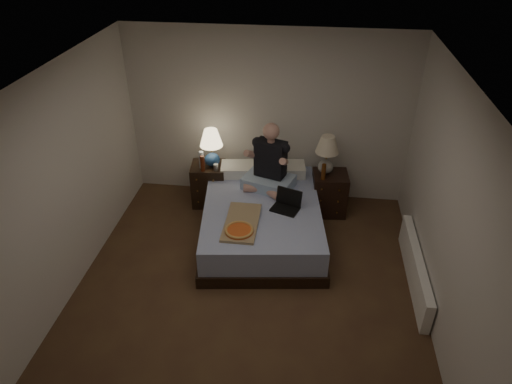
# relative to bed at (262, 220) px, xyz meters

# --- Properties ---
(floor) EXTENTS (4.00, 4.50, 0.00)m
(floor) POSITION_rel_bed_xyz_m (-0.05, -1.16, -0.25)
(floor) COLOR brown
(floor) RESTS_ON ground
(ceiling) EXTENTS (4.00, 4.50, 0.00)m
(ceiling) POSITION_rel_bed_xyz_m (-0.05, -1.16, 2.25)
(ceiling) COLOR white
(ceiling) RESTS_ON ground
(wall_back) EXTENTS (4.00, 0.00, 2.50)m
(wall_back) POSITION_rel_bed_xyz_m (-0.05, 1.09, 1.00)
(wall_back) COLOR silver
(wall_back) RESTS_ON ground
(wall_left) EXTENTS (0.00, 4.50, 2.50)m
(wall_left) POSITION_rel_bed_xyz_m (-2.05, -1.16, 1.00)
(wall_left) COLOR silver
(wall_left) RESTS_ON ground
(wall_right) EXTENTS (0.00, 4.50, 2.50)m
(wall_right) POSITION_rel_bed_xyz_m (1.95, -1.16, 1.00)
(wall_right) COLOR silver
(wall_right) RESTS_ON ground
(bed) EXTENTS (1.74, 2.17, 0.50)m
(bed) POSITION_rel_bed_xyz_m (0.00, 0.00, 0.00)
(bed) COLOR #6076C0
(bed) RESTS_ON floor
(nightstand_left) EXTENTS (0.53, 0.48, 0.63)m
(nightstand_left) POSITION_rel_bed_xyz_m (-0.86, 0.70, 0.06)
(nightstand_left) COLOR black
(nightstand_left) RESTS_ON floor
(nightstand_right) EXTENTS (0.52, 0.47, 0.62)m
(nightstand_right) POSITION_rel_bed_xyz_m (0.89, 0.67, 0.06)
(nightstand_right) COLOR black
(nightstand_right) RESTS_ON floor
(lamp_left) EXTENTS (0.40, 0.40, 0.56)m
(lamp_left) POSITION_rel_bed_xyz_m (-0.79, 0.71, 0.66)
(lamp_left) COLOR navy
(lamp_left) RESTS_ON nightstand_left
(lamp_right) EXTENTS (0.39, 0.39, 0.56)m
(lamp_right) POSITION_rel_bed_xyz_m (0.81, 0.72, 0.65)
(lamp_right) COLOR gray
(lamp_right) RESTS_ON nightstand_right
(water_bottle) EXTENTS (0.07, 0.07, 0.25)m
(water_bottle) POSITION_rel_bed_xyz_m (-0.93, 0.63, 0.50)
(water_bottle) COLOR silver
(water_bottle) RESTS_ON nightstand_left
(soda_can) EXTENTS (0.07, 0.07, 0.10)m
(soda_can) POSITION_rel_bed_xyz_m (-0.72, 0.58, 0.43)
(soda_can) COLOR #B5B4B0
(soda_can) RESTS_ON nightstand_left
(beer_bottle_left) EXTENTS (0.06, 0.06, 0.23)m
(beer_bottle_left) POSITION_rel_bed_xyz_m (-0.90, 0.54, 0.49)
(beer_bottle_left) COLOR #59200C
(beer_bottle_left) RESTS_ON nightstand_left
(beer_bottle_right) EXTENTS (0.06, 0.06, 0.23)m
(beer_bottle_right) POSITION_rel_bed_xyz_m (0.78, 0.53, 0.49)
(beer_bottle_right) COLOR #572B0C
(beer_bottle_right) RESTS_ON nightstand_right
(person) EXTENTS (0.79, 0.70, 0.93)m
(person) POSITION_rel_bed_xyz_m (0.04, 0.44, 0.71)
(person) COLOR black
(person) RESTS_ON bed
(laptop) EXTENTS (0.41, 0.38, 0.24)m
(laptop) POSITION_rel_bed_xyz_m (0.31, -0.09, 0.37)
(laptop) COLOR black
(laptop) RESTS_ON bed
(pizza_box) EXTENTS (0.41, 0.76, 0.08)m
(pizza_box) POSITION_rel_bed_xyz_m (-0.20, -0.65, 0.29)
(pizza_box) COLOR tan
(pizza_box) RESTS_ON bed
(radiator) EXTENTS (0.10, 1.60, 0.40)m
(radiator) POSITION_rel_bed_xyz_m (1.88, -0.67, -0.05)
(radiator) COLOR white
(radiator) RESTS_ON floor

